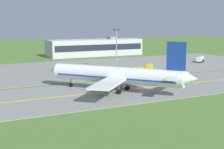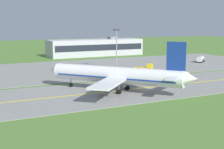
{
  "view_description": "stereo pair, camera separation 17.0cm",
  "coord_description": "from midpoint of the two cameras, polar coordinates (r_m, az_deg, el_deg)",
  "views": [
    {
      "loc": [
        -46.05,
        -72.57,
        17.11
      ],
      "look_at": [
        -7.77,
        1.69,
        4.0
      ],
      "focal_mm": 53.95,
      "sensor_mm": 36.0,
      "label": 1
    },
    {
      "loc": [
        -45.9,
        -72.65,
        17.11
      ],
      "look_at": [
        -7.77,
        1.69,
        4.0
      ],
      "focal_mm": 53.95,
      "sensor_mm": 36.0,
      "label": 2
    }
  ],
  "objects": [
    {
      "name": "apron_light_mast",
      "position": [
        120.7,
        0.71,
        5.22
      ],
      "size": [
        2.4,
        0.5,
        14.7
      ],
      "color": "gray",
      "rests_on": "ground"
    },
    {
      "name": "taxiway_strip",
      "position": [
        87.61,
        4.98,
        -2.34
      ],
      "size": [
        240.0,
        28.0,
        0.1
      ],
      "primitive_type": "cube",
      "color": "gray",
      "rests_on": "ground"
    },
    {
      "name": "ground_plane",
      "position": [
        87.62,
        4.98,
        -2.38
      ],
      "size": [
        500.0,
        500.0,
        0.0
      ],
      "primitive_type": "plane",
      "color": "#517A33"
    },
    {
      "name": "airplane_lead",
      "position": [
        82.6,
        0.88,
        -0.12
      ],
      "size": [
        29.19,
        33.54,
        12.7
      ],
      "color": "white",
      "rests_on": "ground"
    },
    {
      "name": "service_truck_fuel",
      "position": [
        147.82,
        14.71,
        2.58
      ],
      "size": [
        6.1,
        5.09,
        2.65
      ],
      "color": "silver",
      "rests_on": "ground"
    },
    {
      "name": "service_truck_baggage",
      "position": [
        120.79,
        5.79,
        1.29
      ],
      "size": [
        5.8,
        6.14,
        2.59
      ],
      "color": "yellow",
      "rests_on": "ground"
    },
    {
      "name": "terminal_building",
      "position": [
        172.33,
        -2.9,
        4.6
      ],
      "size": [
        48.87,
        12.86,
        9.5
      ],
      "color": "#B2B2B7",
      "rests_on": "ground"
    },
    {
      "name": "apron_pad",
      "position": [
        128.68,
        -1.23,
        1.3
      ],
      "size": [
        140.0,
        52.0,
        0.1
      ],
      "primitive_type": "cube",
      "color": "gray",
      "rests_on": "ground"
    },
    {
      "name": "taxiway_centreline",
      "position": [
        87.6,
        4.98,
        -2.31
      ],
      "size": [
        220.0,
        0.6,
        0.01
      ],
      "primitive_type": "cube",
      "color": "yellow",
      "rests_on": "taxiway_strip"
    }
  ]
}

